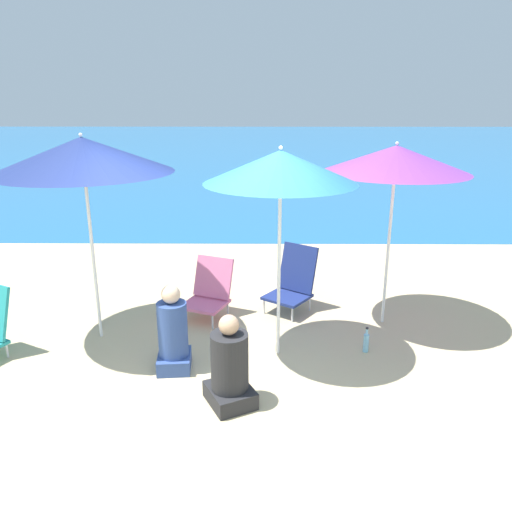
% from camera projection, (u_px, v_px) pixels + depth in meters
% --- Properties ---
extents(ground_plane, '(60.00, 60.00, 0.00)m').
position_uv_depth(ground_plane, '(211.00, 396.00, 4.73)').
color(ground_plane, '#D1BA89').
extents(sea_water, '(60.00, 40.00, 0.01)m').
position_uv_depth(sea_water, '(252.00, 146.00, 28.69)').
color(sea_water, '#23669E').
rests_on(sea_water, ground).
extents(beach_umbrella_blue, '(1.55, 1.55, 2.26)m').
position_uv_depth(beach_umbrella_blue, '(281.00, 167.00, 4.91)').
color(beach_umbrella_blue, white).
rests_on(beach_umbrella_blue, ground).
extents(beach_umbrella_navy, '(1.92, 1.92, 2.35)m').
position_uv_depth(beach_umbrella_navy, '(83.00, 155.00, 5.27)').
color(beach_umbrella_navy, white).
rests_on(beach_umbrella_navy, ground).
extents(beach_umbrella_purple, '(1.69, 1.69, 2.23)m').
position_uv_depth(beach_umbrella_purple, '(396.00, 159.00, 5.68)').
color(beach_umbrella_purple, white).
rests_on(beach_umbrella_purple, ground).
extents(beach_chair_navy, '(0.76, 0.78, 0.85)m').
position_uv_depth(beach_chair_navy, '(293.00, 281.00, 6.57)').
color(beach_chair_navy, silver).
rests_on(beach_chair_navy, ground).
extents(beach_chair_pink, '(0.70, 0.74, 0.75)m').
position_uv_depth(beach_chair_pink, '(209.00, 290.00, 6.37)').
color(beach_chair_pink, silver).
rests_on(beach_chair_pink, ground).
extents(person_seated_near, '(0.37, 0.42, 0.93)m').
position_uv_depth(person_seated_near, '(173.00, 335.00, 5.11)').
color(person_seated_near, '#334C8C').
rests_on(person_seated_near, ground).
extents(person_seated_far, '(0.54, 0.57, 0.88)m').
position_uv_depth(person_seated_far, '(230.00, 369.00, 4.52)').
color(person_seated_far, '#262628').
rests_on(person_seated_far, ground).
extents(water_bottle, '(0.06, 0.06, 0.29)m').
position_uv_depth(water_bottle, '(366.00, 342.00, 5.53)').
color(water_bottle, '#8CCCEA').
rests_on(water_bottle, ground).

